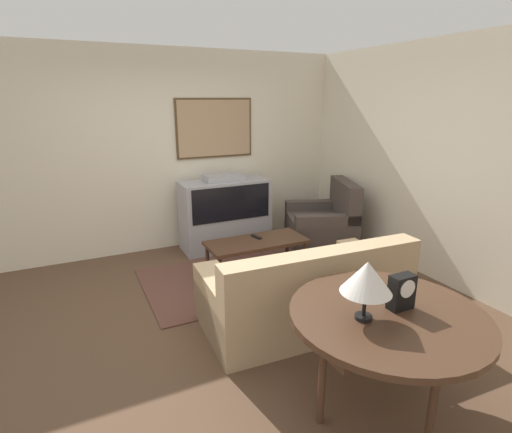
% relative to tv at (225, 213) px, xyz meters
% --- Properties ---
extents(ground_plane, '(12.00, 12.00, 0.00)m').
position_rel_tv_xyz_m(ground_plane, '(-0.78, -1.75, -0.50)').
color(ground_plane, brown).
extents(wall_back, '(12.00, 0.10, 2.70)m').
position_rel_tv_xyz_m(wall_back, '(-0.76, 0.38, 0.86)').
color(wall_back, beige).
rests_on(wall_back, ground_plane).
extents(wall_right, '(0.06, 12.00, 2.70)m').
position_rel_tv_xyz_m(wall_right, '(1.85, -1.75, 0.85)').
color(wall_right, beige).
rests_on(wall_right, ground_plane).
extents(area_rug, '(2.38, 1.44, 0.01)m').
position_rel_tv_xyz_m(area_rug, '(-0.15, -1.04, -0.49)').
color(area_rug, brown).
rests_on(area_rug, ground_plane).
extents(tv, '(1.23, 0.52, 1.06)m').
position_rel_tv_xyz_m(tv, '(0.00, 0.00, 0.00)').
color(tv, '#9E9EA3').
rests_on(tv, ground_plane).
extents(couch, '(1.89, 1.03, 0.85)m').
position_rel_tv_xyz_m(couch, '(-0.08, -2.23, -0.20)').
color(couch, tan).
rests_on(couch, ground_plane).
extents(armchair, '(1.13, 1.17, 0.95)m').
position_rel_tv_xyz_m(armchair, '(1.26, -0.60, -0.19)').
color(armchair, '#473D38').
rests_on(armchair, ground_plane).
extents(coffee_table, '(1.19, 0.52, 0.44)m').
position_rel_tv_xyz_m(coffee_table, '(-0.02, -1.06, -0.10)').
color(coffee_table, '#472D1E').
rests_on(coffee_table, ground_plane).
extents(console_table, '(1.27, 1.27, 0.74)m').
position_rel_tv_xyz_m(console_table, '(-0.19, -3.37, 0.18)').
color(console_table, '#472D1E').
rests_on(console_table, ground_plane).
extents(table_lamp, '(0.32, 0.32, 0.39)m').
position_rel_tv_xyz_m(table_lamp, '(-0.39, -3.36, 0.52)').
color(table_lamp, black).
rests_on(table_lamp, console_table).
extents(mantel_clock, '(0.17, 0.10, 0.24)m').
position_rel_tv_xyz_m(mantel_clock, '(-0.09, -3.36, 0.36)').
color(mantel_clock, black).
rests_on(mantel_clock, console_table).
extents(remote, '(0.08, 0.17, 0.02)m').
position_rel_tv_xyz_m(remote, '(0.02, -0.96, -0.05)').
color(remote, black).
rests_on(remote, coffee_table).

